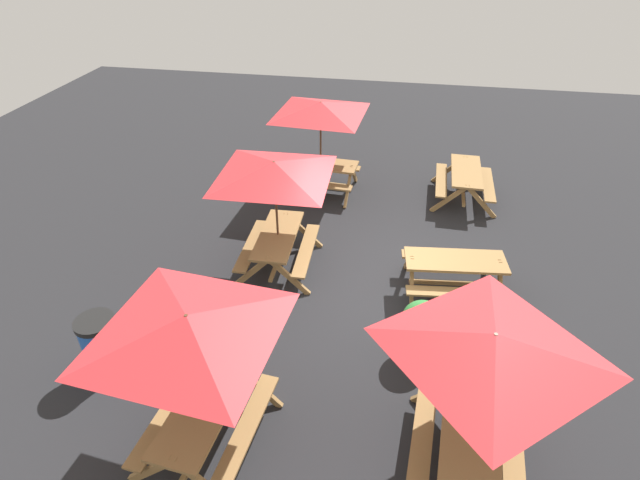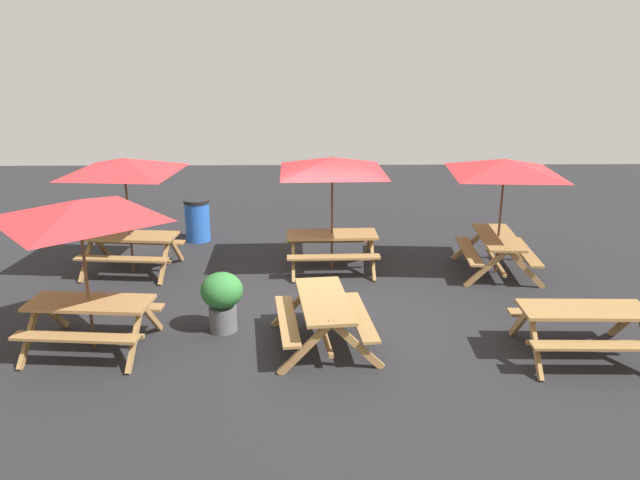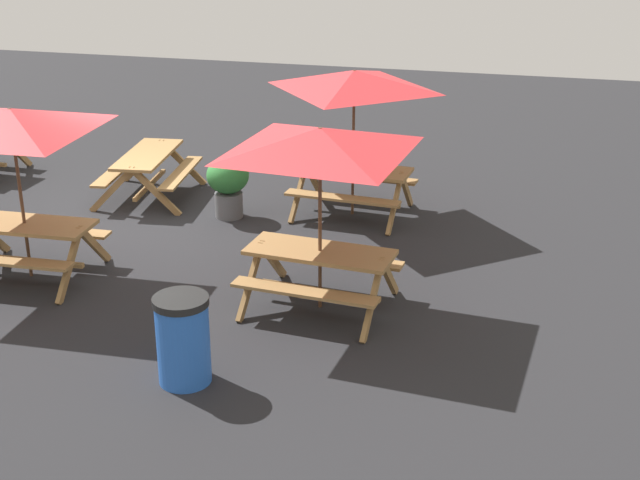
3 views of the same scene
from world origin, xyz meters
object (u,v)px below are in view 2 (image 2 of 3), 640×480
(picnic_table_3, at_px, (324,311))
(picnic_table_4, at_px, (80,221))
(picnic_table_0, at_px, (125,174))
(picnic_table_2, at_px, (332,173))
(picnic_table_1, at_px, (583,321))
(potted_plant_0, at_px, (222,297))
(picnic_table_5, at_px, (504,175))
(trash_bin_blue, at_px, (197,220))

(picnic_table_3, bearing_deg, picnic_table_4, -95.71)
(picnic_table_0, height_order, picnic_table_3, picnic_table_0)
(picnic_table_2, bearing_deg, picnic_table_0, -1.11)
(picnic_table_1, height_order, picnic_table_2, picnic_table_2)
(picnic_table_2, relative_size, picnic_table_4, 1.21)
(picnic_table_4, bearing_deg, potted_plant_0, -157.34)
(picnic_table_5, distance_m, trash_bin_blue, 6.88)
(picnic_table_1, bearing_deg, trash_bin_blue, -39.87)
(picnic_table_2, distance_m, potted_plant_0, 3.63)
(picnic_table_1, bearing_deg, picnic_table_3, -4.66)
(picnic_table_0, relative_size, picnic_table_1, 1.53)
(picnic_table_1, xyz_separation_m, trash_bin_blue, (6.54, -5.77, -0.07))
(potted_plant_0, bearing_deg, picnic_table_4, 17.74)
(picnic_table_4, xyz_separation_m, picnic_table_5, (-6.96, -3.15, 0.00))
(picnic_table_3, distance_m, picnic_table_4, 3.74)
(picnic_table_3, xyz_separation_m, trash_bin_blue, (2.81, -5.37, -0.07))
(picnic_table_1, xyz_separation_m, picnic_table_3, (3.73, -0.41, 0.00))
(picnic_table_4, bearing_deg, picnic_table_2, -132.43)
(picnic_table_2, bearing_deg, picnic_table_3, 84.30)
(picnic_table_3, xyz_separation_m, potted_plant_0, (1.59, -0.55, 0.01))
(picnic_table_5, height_order, potted_plant_0, picnic_table_5)
(picnic_table_2, bearing_deg, potted_plant_0, 55.13)
(picnic_table_0, relative_size, picnic_table_4, 1.21)
(picnic_table_3, height_order, picnic_table_4, picnic_table_4)
(picnic_table_4, height_order, picnic_table_5, same)
(picnic_table_1, distance_m, potted_plant_0, 5.41)
(potted_plant_0, bearing_deg, trash_bin_blue, -75.77)
(picnic_table_3, bearing_deg, potted_plant_0, -115.56)
(picnic_table_4, xyz_separation_m, trash_bin_blue, (-0.64, -5.41, -1.49))
(trash_bin_blue, bearing_deg, picnic_table_1, 138.59)
(picnic_table_0, height_order, potted_plant_0, picnic_table_0)
(picnic_table_5, bearing_deg, picnic_table_2, -90.43)
(picnic_table_0, height_order, picnic_table_1, picnic_table_0)
(picnic_table_2, xyz_separation_m, trash_bin_blue, (3.04, -2.01, -1.49))
(picnic_table_1, bearing_deg, picnic_table_4, -1.36)
(picnic_table_4, bearing_deg, trash_bin_blue, -91.85)
(picnic_table_1, distance_m, trash_bin_blue, 8.73)
(picnic_table_2, height_order, trash_bin_blue, picnic_table_2)
(picnic_table_2, height_order, picnic_table_4, same)
(picnic_table_4, xyz_separation_m, potted_plant_0, (-1.86, -0.60, -1.42))
(trash_bin_blue, bearing_deg, picnic_table_5, 160.34)
(picnic_table_1, height_order, picnic_table_3, same)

